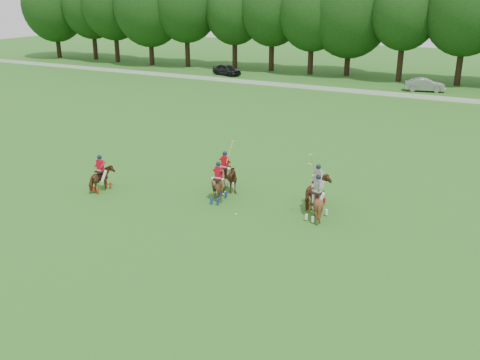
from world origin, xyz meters
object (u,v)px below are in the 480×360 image
at_px(car_mid, 425,85).
at_px(polo_stripe_a, 317,192).
at_px(car_left, 227,70).
at_px(polo_ball, 236,214).
at_px(polo_red_b, 225,177).
at_px(polo_red_a, 101,178).
at_px(polo_red_c, 219,188).
at_px(polo_stripe_b, 317,203).

distance_m(car_mid, polo_stripe_a, 36.74).
relative_size(car_left, polo_ball, 45.93).
bearing_deg(polo_red_b, polo_red_a, -153.80).
bearing_deg(car_left, polo_red_a, -143.97).
distance_m(polo_red_a, polo_red_b, 6.92).
height_order(polo_red_c, polo_ball, polo_red_c).
height_order(car_left, polo_stripe_a, polo_stripe_a).
relative_size(polo_red_c, polo_ball, 24.61).
height_order(polo_red_b, polo_stripe_a, polo_red_b).
distance_m(car_mid, polo_stripe_b, 38.13).
bearing_deg(polo_ball, car_mid, 86.38).
relative_size(polo_red_b, polo_ball, 32.13).
height_order(car_left, polo_red_b, polo_red_b).
bearing_deg(polo_red_c, car_mid, 83.80).
relative_size(polo_red_b, polo_stripe_a, 1.00).
height_order(polo_red_c, polo_stripe_a, polo_stripe_a).
xyz_separation_m(polo_red_a, polo_stripe_a, (11.51, 3.27, 0.11)).
relative_size(car_mid, polo_red_a, 2.03).
distance_m(polo_red_a, polo_stripe_b, 12.15).
relative_size(car_left, polo_red_b, 1.43).
distance_m(car_left, polo_stripe_a, 44.75).
distance_m(car_left, car_mid, 24.82).
relative_size(car_left, polo_stripe_a, 1.43).
distance_m(car_left, polo_red_a, 42.40).
bearing_deg(polo_ball, polo_red_c, 144.09).
xyz_separation_m(car_left, polo_stripe_b, (26.05, -38.10, 0.13)).
height_order(car_mid, polo_red_a, polo_red_a).
height_order(polo_red_a, polo_red_c, polo_red_c).
distance_m(polo_red_a, polo_stripe_a, 11.97).
bearing_deg(car_mid, polo_stripe_b, 168.75).
height_order(car_mid, polo_stripe_b, polo_stripe_b).
xyz_separation_m(polo_red_a, polo_ball, (8.27, 0.44, -0.69)).
bearing_deg(car_left, car_mid, -73.31).
xyz_separation_m(car_left, car_mid, (24.82, 0.00, -0.00)).
bearing_deg(polo_red_c, polo_ball, -35.91).
bearing_deg(polo_ball, polo_stripe_b, 21.30).
bearing_deg(car_mid, polo_red_a, 151.83).
height_order(polo_red_b, polo_red_c, polo_red_b).
bearing_deg(polo_red_c, polo_stripe_b, 2.66).
bearing_deg(car_mid, polo_ball, 163.27).
xyz_separation_m(car_mid, polo_red_c, (-4.17, -38.36, 0.09)).
distance_m(polo_stripe_a, polo_ball, 4.38).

